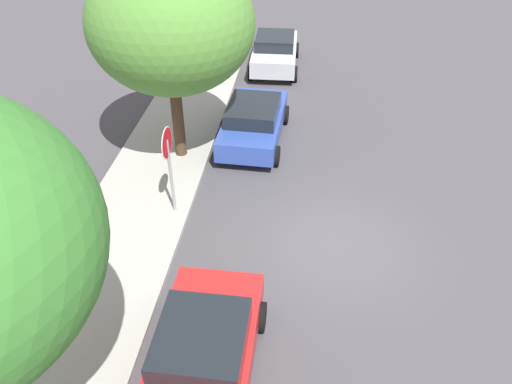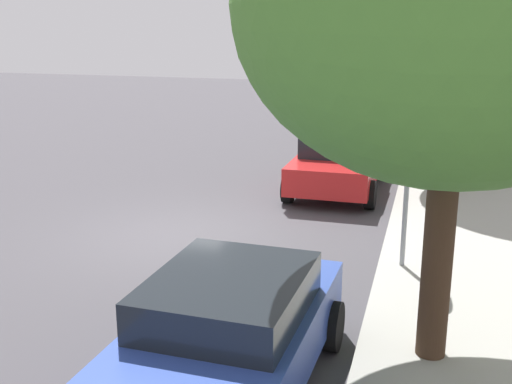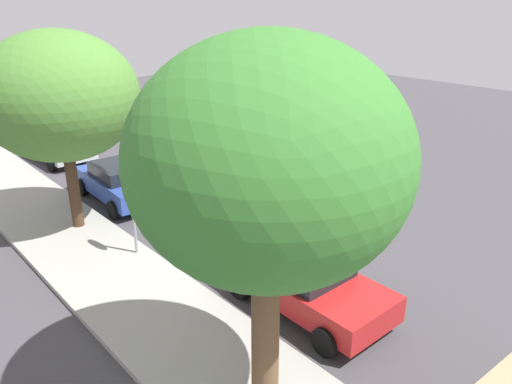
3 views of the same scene
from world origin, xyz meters
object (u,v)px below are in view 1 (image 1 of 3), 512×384
object	(u,v)px
street_tree_near_corner	(171,24)
stop_sign	(169,157)
parked_car_silver	(275,51)
parked_car_blue	(254,121)
parked_car_red	(202,358)

from	to	relation	value
street_tree_near_corner	stop_sign	bearing A→B (deg)	-171.34
parked_car_silver	stop_sign	bearing A→B (deg)	169.92
stop_sign	street_tree_near_corner	distance (m)	3.81
street_tree_near_corner	parked_car_silver	bearing A→B (deg)	-17.37
parked_car_silver	parked_car_blue	bearing A→B (deg)	178.48
parked_car_blue	parked_car_red	distance (m)	8.96
parked_car_blue	parked_car_silver	world-z (taller)	parked_car_silver
parked_car_red	parked_car_silver	bearing A→B (deg)	-0.13
parked_car_blue	parked_car_red	world-z (taller)	parked_car_blue
stop_sign	parked_car_red	bearing A→B (deg)	-159.85
street_tree_near_corner	parked_car_red	bearing A→B (deg)	-164.06
stop_sign	parked_car_blue	distance (m)	4.55
parked_car_silver	parked_car_red	bearing A→B (deg)	179.87
stop_sign	parked_car_blue	bearing A→B (deg)	-22.06
parked_car_red	parked_car_blue	bearing A→B (deg)	0.83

